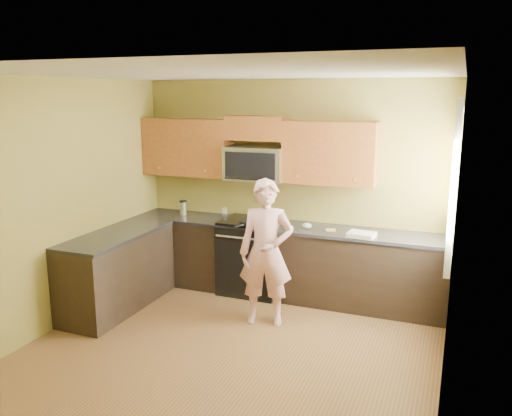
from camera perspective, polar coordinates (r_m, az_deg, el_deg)
The scene contains 25 objects.
floor at distance 5.41m, azimuth -3.20°, elevation -15.48°, with size 4.00×4.00×0.00m, color brown.
ceiling at distance 4.80m, azimuth -3.60°, elevation 14.42°, with size 4.00×4.00×0.00m, color white.
wall_back at distance 6.76m, azimuth 3.76°, elevation 2.28°, with size 4.00×4.00×0.00m, color olive.
wall_front at distance 3.31m, azimuth -18.28°, elevation -9.03°, with size 4.00×4.00×0.00m, color olive.
wall_left at distance 6.04m, azimuth -20.88°, elevation 0.29°, with size 4.00×4.00×0.00m, color olive.
wall_right at distance 4.50m, azimuth 20.47°, elevation -3.58°, with size 4.00×4.00×0.00m, color olive.
cabinet_back_run at distance 6.70m, azimuth 2.86°, elevation -5.82°, with size 4.00×0.60×0.88m, color black.
cabinet_left_run at distance 6.53m, azimuth -14.76°, elevation -6.72°, with size 0.60×1.60×0.88m, color black.
countertop_back at distance 6.57m, azimuth 2.88°, elevation -2.02°, with size 4.00×0.62×0.04m, color black.
countertop_left at distance 6.39m, azimuth -14.91°, elevation -2.83°, with size 0.62×1.60×0.04m, color black.
stove at distance 6.80m, azimuth -0.41°, elevation -5.22°, with size 0.76×0.65×0.95m, color black, non-canonical shape.
microwave at distance 6.69m, azimuth -0.02°, elevation 3.07°, with size 0.76×0.40×0.42m, color silver, non-canonical shape.
upper_cab_left at distance 7.14m, azimuth -7.34°, elevation 3.55°, with size 1.22×0.33×0.75m, color brown, non-canonical shape.
upper_cab_right at distance 6.44m, azimuth 7.90°, elevation 2.60°, with size 1.12×0.33×0.75m, color brown, non-canonical shape.
upper_cab_over_mw at distance 6.65m, azimuth 0.09°, elevation 8.65°, with size 0.76×0.33×0.30m, color brown.
window at distance 5.61m, azimuth 20.81°, elevation 2.56°, with size 0.06×1.06×1.66m, color white, non-canonical shape.
woman at distance 5.79m, azimuth 1.11°, elevation -4.85°, with size 0.59×0.39×1.63m, color #F0787A.
frying_pan at distance 6.42m, azimuth -0.60°, elevation -1.89°, with size 0.27×0.47×0.06m, color black, non-canonical shape.
butter_tub at distance 6.40m, azimuth 1.83°, elevation -2.21°, with size 0.12×0.12×0.09m, color #FDF342, non-canonical shape.
toast_slice at distance 6.35m, azimuth 8.10°, elevation -2.37°, with size 0.11×0.11×0.01m, color #B27F47.
napkin_a at distance 6.30m, azimuth 3.57°, elevation -2.17°, with size 0.11×0.12×0.06m, color silver.
napkin_b at distance 6.41m, azimuth 5.52°, elevation -1.93°, with size 0.12×0.13×0.07m, color silver.
dish_towel at distance 6.14m, azimuth 11.35°, elevation -2.84°, with size 0.30×0.24×0.05m, color white.
travel_mug at distance 7.17m, azimuth -7.87°, elevation -0.73°, with size 0.09×0.09×0.20m, color silver, non-canonical shape.
glass_c at distance 7.01m, azimuth -3.43°, elevation -0.44°, with size 0.07×0.07×0.12m, color silver.
Camera 1 is at (2.03, -4.34, 2.52)m, focal length 36.93 mm.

